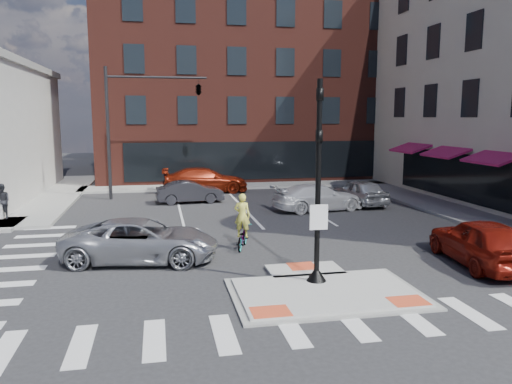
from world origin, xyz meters
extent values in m
plane|color=#28282B|center=(0.00, 0.00, 0.00)|extent=(120.00, 120.00, 0.00)
cube|color=gray|center=(0.00, -0.50, 0.03)|extent=(5.40, 3.60, 0.06)
cube|color=#A8A8A3|center=(0.00, -0.50, 0.06)|extent=(5.00, 3.20, 0.12)
cube|color=#A8A8A3|center=(0.00, 1.60, 0.06)|extent=(2.40, 1.40, 0.12)
cube|color=#E24B28|center=(-1.90, -1.70, 0.12)|extent=(1.00, 0.80, 0.01)
cube|color=#E24B28|center=(1.90, -1.70, 0.12)|extent=(1.00, 0.80, 0.01)
cube|color=#E24B28|center=(0.00, 1.90, 0.12)|extent=(0.90, 0.90, 0.01)
cube|color=gray|center=(-11.00, 20.00, 0.07)|extent=(3.00, 20.00, 0.15)
cube|color=gray|center=(10.80, 10.00, 0.07)|extent=(3.00, 24.00, 0.15)
cube|color=gray|center=(3.00, 22.00, 0.07)|extent=(26.00, 3.00, 0.15)
cube|color=#502019|center=(3.00, 32.00, 7.50)|extent=(24.00, 18.00, 15.00)
cube|color=beige|center=(3.00, 32.00, 15.20)|extent=(24.40, 18.40, 0.60)
cube|color=black|center=(3.00, 23.00, 1.80)|extent=(20.00, 0.12, 2.80)
cube|color=black|center=(12.00, 10.00, 1.70)|extent=(0.12, 16.00, 2.60)
cube|color=#C11960|center=(11.30, 10.00, 3.05)|extent=(1.46, 3.00, 0.58)
cube|color=#C11960|center=(11.30, 16.00, 3.05)|extent=(1.46, 3.00, 0.58)
cube|color=slate|center=(-4.00, 52.00, 5.00)|extent=(10.00, 12.00, 10.00)
cube|color=brown|center=(9.00, 54.00, 6.00)|extent=(12.00, 12.00, 12.00)
cone|color=black|center=(0.00, 0.40, 0.34)|extent=(0.60, 0.60, 0.45)
cylinder|color=black|center=(0.00, 0.40, 3.20)|extent=(0.16, 0.16, 5.80)
cube|color=white|center=(0.00, 0.28, 2.10)|extent=(0.55, 0.04, 0.75)
imported|color=black|center=(0.00, 0.40, 5.30)|extent=(0.18, 0.22, 1.10)
imported|color=black|center=(0.00, 0.40, 4.10)|extent=(0.18, 0.22, 1.10)
cylinder|color=black|center=(-7.50, 18.00, 4.00)|extent=(0.20, 0.20, 8.00)
cylinder|color=black|center=(-4.50, 18.00, 7.40)|extent=(6.00, 0.14, 0.14)
imported|color=black|center=(-2.00, 18.00, 6.80)|extent=(0.48, 2.24, 0.90)
imported|color=#B4B5BB|center=(-5.25, 3.95, 0.75)|extent=(5.70, 3.34, 1.49)
imported|color=maroon|center=(6.13, 1.20, 0.82)|extent=(2.46, 5.00, 1.64)
imported|color=white|center=(3.83, 11.96, 0.72)|extent=(5.18, 2.74, 1.43)
imported|color=#2B2A30|center=(-2.80, 15.77, 0.65)|extent=(4.02, 1.70, 1.29)
imported|color=#B6BABE|center=(6.79, 13.25, 0.74)|extent=(2.20, 4.51, 1.48)
imported|color=maroon|center=(-1.51, 19.79, 0.82)|extent=(5.77, 2.58, 1.64)
imported|color=#3F3F44|center=(-1.50, 4.95, 0.44)|extent=(1.12, 1.79, 0.89)
imported|color=#DEDB4E|center=(-1.50, 4.95, 1.30)|extent=(0.72, 0.59, 1.70)
imported|color=black|center=(-12.00, 12.00, 1.01)|extent=(1.06, 1.01, 1.72)
camera|label=1|loc=(-4.61, -13.48, 5.02)|focal=35.00mm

